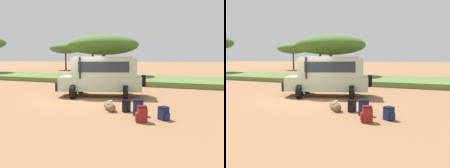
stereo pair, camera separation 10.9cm
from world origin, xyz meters
TOP-DOWN VIEW (x-y plane):
  - ground_plane at (0.00, 0.00)m, footprint 320.00×320.00m
  - grass_bank at (0.00, 10.29)m, footprint 120.00×7.00m
  - safari_vehicle at (0.78, 1.48)m, footprint 5.46×3.57m
  - backpack_beside_front_wheel at (3.33, -1.84)m, footprint 0.32×0.40m
  - backpack_cluster_center at (5.04, -2.55)m, footprint 0.47×0.45m
  - backpack_near_rear_wheel at (4.33, -3.15)m, footprint 0.47×0.40m
  - backpack_outermost at (3.97, -2.26)m, footprint 0.37×0.37m
  - duffel_bag_low_black_case at (2.56, -1.88)m, footprint 0.75×0.84m
  - acacia_tree_left_mid at (-19.20, 28.01)m, footprint 6.51×6.07m
  - acacia_tree_centre_back at (-8.42, 18.73)m, footprint 7.84×8.41m
  - acacia_tree_right_mid at (-3.74, 12.02)m, footprint 7.87×7.90m

SIDE VIEW (x-z plane):
  - ground_plane at x=0.00m, z-range 0.00..0.00m
  - duffel_bag_low_black_case at x=2.56m, z-range -0.05..0.42m
  - grass_bank at x=0.00m, z-range 0.00..0.44m
  - backpack_cluster_center at x=5.04m, z-range -0.01..0.50m
  - backpack_beside_front_wheel at x=3.33m, z-range -0.01..0.51m
  - backpack_near_rear_wheel at x=4.33m, z-range -0.01..0.60m
  - backpack_outermost at x=3.97m, z-range -0.01..0.64m
  - safari_vehicle at x=0.78m, z-range 0.07..2.51m
  - acacia_tree_right_mid at x=-3.74m, z-range 1.37..6.30m
  - acacia_tree_centre_back at x=-8.42m, z-range 1.53..6.66m
  - acacia_tree_left_mid at x=-19.20m, z-range 1.68..7.16m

